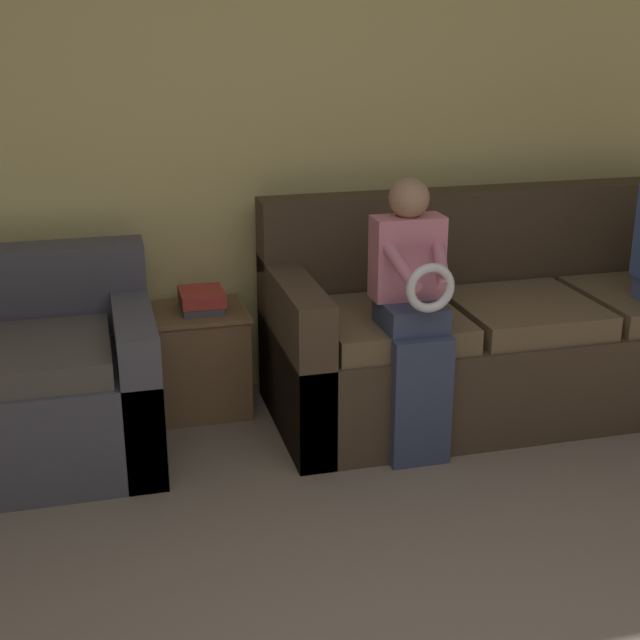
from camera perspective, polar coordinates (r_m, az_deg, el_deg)
name	(u,v)px	position (r m, az deg, el deg)	size (l,w,h in m)	color
wall_back	(258,131)	(4.28, -3.96, 11.99)	(6.66, 0.06, 2.55)	#DBCC7F
couch_main	(507,333)	(4.35, 11.88, -0.82)	(2.27, 0.87, 0.99)	#473828
child_left_seated	(413,308)	(3.69, 5.99, 0.75)	(0.30, 0.37, 1.18)	#384260
side_shelf	(202,358)	(4.24, -7.59, -2.44)	(0.43, 0.41, 0.50)	brown
book_stack	(202,300)	(4.15, -7.59, 1.28)	(0.20, 0.24, 0.09)	#4C4C56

